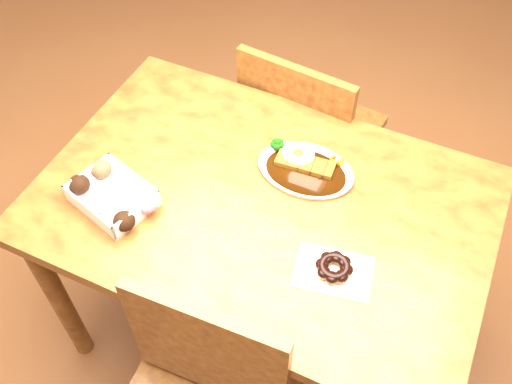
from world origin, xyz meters
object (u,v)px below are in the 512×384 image
at_px(chair_far, 306,135).
at_px(donut_box, 112,195).
at_px(pon_de_ring, 334,268).
at_px(katsu_curry_plate, 305,167).
at_px(table, 262,222).

bearing_deg(chair_far, donut_box, 73.49).
bearing_deg(pon_de_ring, katsu_curry_plate, 123.98).
bearing_deg(chair_far, pon_de_ring, 121.03).
xyz_separation_m(table, donut_box, (-0.36, -0.17, 0.13)).
distance_m(table, pon_de_ring, 0.30).
relative_size(katsu_curry_plate, pon_de_ring, 1.31).
relative_size(table, chair_far, 1.38).
bearing_deg(table, chair_far, 97.13).
bearing_deg(katsu_curry_plate, table, -112.83).
distance_m(table, chair_far, 0.57).
height_order(chair_far, donut_box, chair_far).
xyz_separation_m(katsu_curry_plate, pon_de_ring, (0.19, -0.28, 0.00)).
xyz_separation_m(chair_far, donut_box, (-0.29, -0.71, 0.30)).
relative_size(chair_far, katsu_curry_plate, 3.23).
distance_m(chair_far, donut_box, 0.82).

